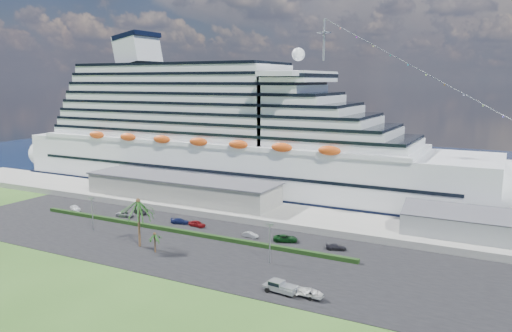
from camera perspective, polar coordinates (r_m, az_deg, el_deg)
The scene contains 22 objects.
ground at distance 105.57m, azimuth -10.37°, elevation -10.51°, with size 420.00×420.00×0.00m, color #2E541C.
asphalt_lot at distance 113.88m, azimuth -6.94°, elevation -8.86°, with size 140.00×38.00×0.12m, color black.
wharf at distance 137.44m, azimuth -0.06°, elevation -5.16°, with size 240.00×20.00×1.80m, color gray.
water at distance 219.60m, azimuth 10.91°, elevation 0.08°, with size 420.00×160.00×0.02m, color black.
cruise_ship at distance 165.41m, azimuth -2.82°, elevation 2.95°, with size 191.00×38.00×54.00m.
terminal_building at distance 149.41m, azimuth -8.59°, elevation -2.43°, with size 61.00×15.00×6.30m.
port_shed at distance 122.25m, azimuth 22.20°, elevation -6.10°, with size 24.00×12.31×7.37m.
hedge at distance 122.04m, azimuth -8.73°, elevation -7.37°, with size 88.00×1.10×0.90m, color black.
lamp_post_left at distance 127.78m, azimuth -18.21°, elevation -4.75°, with size 1.60×0.35×8.27m.
lamp_post_right at distance 100.12m, azimuth 1.59°, elevation -8.25°, with size 1.60×0.35×8.27m.
palm_tall at distance 111.94m, azimuth -13.31°, elevation -4.51°, with size 8.82×8.82×11.13m.
palm_short at distance 108.91m, azimuth -11.50°, elevation -7.87°, with size 3.53×3.53×4.56m.
parked_car_0 at distance 149.48m, azimuth -19.94°, elevation -4.54°, with size 1.77×4.39×1.50m, color white.
parked_car_1 at distance 140.63m, azimuth -13.12°, elevation -5.12°, with size 1.43×4.11×1.35m, color black.
parked_car_2 at distance 139.06m, azimuth -14.74°, elevation -5.35°, with size 2.23×4.85×1.35m, color gray.
parked_car_3 at distance 129.68m, azimuth -8.71°, elevation -6.24°, with size 1.89×4.65×1.35m, color #161F50.
parked_car_4 at distance 126.47m, azimuth -6.76°, elevation -6.56°, with size 1.83×4.55×1.55m, color maroon.
parked_car_5 at distance 117.37m, azimuth -0.67°, elevation -7.87°, with size 1.33×3.80×1.25m, color #96989D.
parked_car_6 at distance 114.61m, azimuth 3.38°, elevation -8.25°, with size 2.56×5.55×1.54m, color #0D3512.
parked_car_7 at distance 110.51m, azimuth 9.15°, elevation -9.12°, with size 1.80×4.42×1.28m, color #242329.
pickup_truck at distance 88.46m, azimuth 2.75°, elevation -13.57°, with size 6.17×2.81×2.11m.
boat_trailer at distance 86.80m, azimuth 6.16°, elevation -14.13°, with size 5.88×3.98×1.67m.
Camera 1 is at (61.67, -77.61, 36.32)m, focal length 35.00 mm.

